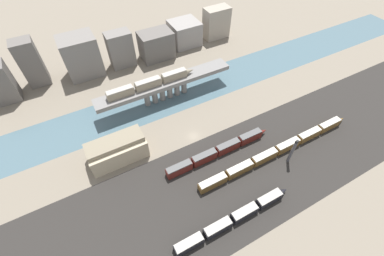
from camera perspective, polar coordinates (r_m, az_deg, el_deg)
ground_plane at (r=105.09m, az=0.33°, el=-1.83°), size 400.00×400.00×0.00m
railbed_yard at (r=93.91m, az=7.50°, el=-11.83°), size 280.00×42.00×0.01m
river_water at (r=121.83m, az=-5.69°, el=6.70°), size 320.00×22.33×0.01m
bridge at (r=117.00m, az=-5.97°, el=9.40°), size 63.37×7.45×9.59m
train_on_bridge at (r=113.01m, az=-8.97°, el=9.93°), size 40.12×3.16×3.60m
train_yard_near at (r=86.76m, az=9.46°, el=-19.17°), size 42.50×3.00×3.42m
train_yard_mid at (r=104.03m, az=18.67°, el=-4.65°), size 70.93×2.76×3.64m
train_yard_far at (r=98.68m, az=5.96°, el=-5.10°), size 44.85×2.78×3.92m
warehouse_building at (r=99.28m, az=-16.34°, el=-4.55°), size 21.08×10.74×9.68m
signal_tower at (r=99.95m, az=21.36°, el=-4.88°), size 1.06×1.06×12.16m
city_block_left at (r=144.42m, az=-32.17°, el=12.14°), size 9.32×8.27×22.61m
city_block_center at (r=140.95m, az=-23.36°, el=14.44°), size 16.67×13.51×20.16m
city_block_right at (r=141.98m, az=-15.56°, el=16.49°), size 12.37×8.12×18.17m
city_block_far_right at (r=145.49m, az=-7.93°, el=17.78°), size 17.18×11.87×14.50m
city_block_tall at (r=156.86m, az=-1.68°, el=20.35°), size 16.04×14.64×13.06m
city_block_low at (r=163.24m, az=5.44°, el=22.25°), size 14.72×8.16×17.52m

